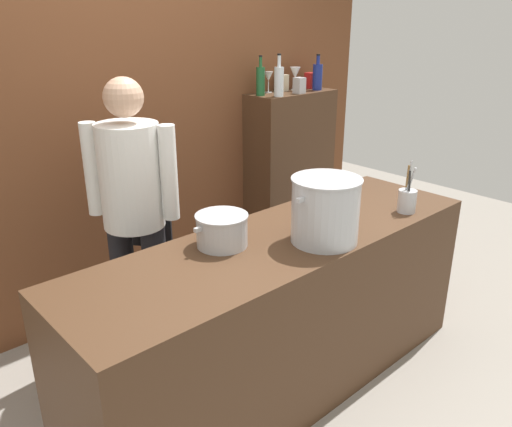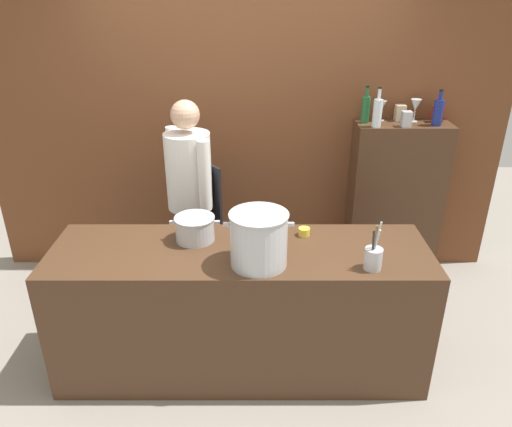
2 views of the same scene
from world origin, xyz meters
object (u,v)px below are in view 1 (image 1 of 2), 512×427
at_px(chef, 134,204).
at_px(wine_glass_tall, 268,77).
at_px(wine_bottle_clear, 279,81).
at_px(stockpot_large, 325,210).
at_px(wine_bottle_cobalt, 317,76).
at_px(spice_tin_silver, 299,85).
at_px(spice_tin_cream, 282,83).
at_px(spice_tin_red, 311,81).
at_px(wine_glass_short, 295,74).
at_px(wine_bottle_green, 261,80).
at_px(butter_jar, 310,204).
at_px(utensil_crock, 407,200).
at_px(stockpot_small, 222,230).

distance_m(chef, wine_glass_tall, 1.68).
bearing_deg(wine_bottle_clear, chef, -168.11).
xyz_separation_m(stockpot_large, wine_bottle_cobalt, (1.40, 1.30, 0.43)).
bearing_deg(chef, spice_tin_silver, -117.61).
bearing_deg(stockpot_large, spice_tin_cream, 51.51).
height_order(spice_tin_silver, spice_tin_cream, spice_tin_cream).
distance_m(wine_bottle_cobalt, wine_glass_tall, 0.43).
relative_size(spice_tin_cream, spice_tin_red, 1.01).
bearing_deg(wine_bottle_cobalt, wine_glass_tall, 159.88).
relative_size(wine_glass_tall, spice_tin_red, 1.29).
bearing_deg(wine_glass_short, wine_bottle_green, -176.35).
xyz_separation_m(butter_jar, spice_tin_red, (1.14, 1.04, 0.52)).
bearing_deg(spice_tin_cream, wine_glass_short, -21.18).
bearing_deg(wine_bottle_green, utensil_crock, -97.86).
bearing_deg(spice_tin_silver, butter_jar, -133.44).
height_order(chef, spice_tin_silver, chef).
distance_m(butter_jar, spice_tin_cream, 1.48).
bearing_deg(butter_jar, wine_bottle_clear, 55.19).
relative_size(wine_bottle_cobalt, spice_tin_red, 2.23).
distance_m(stockpot_large, wine_bottle_green, 1.68).
distance_m(wine_glass_short, spice_tin_cream, 0.13).
xyz_separation_m(butter_jar, wine_glass_tall, (0.70, 1.09, 0.58)).
height_order(wine_bottle_clear, spice_tin_cream, wine_bottle_clear).
height_order(wine_glass_tall, spice_tin_red, wine_glass_tall).
bearing_deg(wine_bottle_cobalt, butter_jar, -139.66).
bearing_deg(spice_tin_cream, utensil_crock, -108.25).
distance_m(butter_jar, wine_glass_tall, 1.41).
distance_m(wine_glass_short, spice_tin_silver, 0.19).
height_order(wine_bottle_cobalt, wine_bottle_green, wine_bottle_green).
xyz_separation_m(chef, stockpot_small, (0.11, -0.65, 0.02)).
bearing_deg(chef, stockpot_large, 170.31).
height_order(wine_bottle_clear, spice_tin_silver, wine_bottle_clear).
bearing_deg(wine_bottle_cobalt, wine_bottle_clear, -174.64).
bearing_deg(wine_glass_tall, stockpot_large, -124.62).
bearing_deg(stockpot_large, chef, 118.44).
bearing_deg(spice_tin_red, wine_bottle_green, -177.92).
relative_size(utensil_crock, wine_glass_short, 1.63).
distance_m(stockpot_small, butter_jar, 0.71).
relative_size(wine_bottle_green, spice_tin_silver, 2.42).
relative_size(stockpot_small, spice_tin_silver, 2.67).
xyz_separation_m(spice_tin_silver, spice_tin_red, (0.29, 0.14, 0.00)).
relative_size(chef, butter_jar, 22.04).
distance_m(wine_bottle_clear, spice_tin_silver, 0.24).
height_order(stockpot_large, utensil_crock, stockpot_large).
height_order(stockpot_large, stockpot_small, stockpot_large).
height_order(chef, butter_jar, chef).
xyz_separation_m(chef, butter_jar, (0.81, -0.59, -0.04)).
bearing_deg(utensil_crock, wine_bottle_cobalt, 61.09).
bearing_deg(utensil_crock, spice_tin_cream, 71.75).
distance_m(wine_bottle_clear, wine_glass_tall, 0.21).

